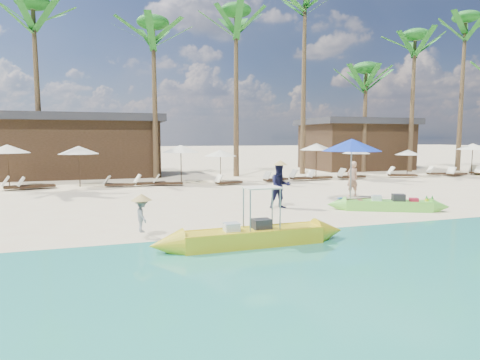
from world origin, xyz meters
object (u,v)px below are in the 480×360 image
object	(u,v)px
green_canoe	(387,205)
blue_umbrella	(352,145)
tourist	(352,179)
yellow_canoe	(253,236)

from	to	relation	value
green_canoe	blue_umbrella	bearing A→B (deg)	127.41
blue_umbrella	tourist	bearing A→B (deg)	55.06
yellow_canoe	tourist	distance (m)	9.91
tourist	blue_umbrella	size ratio (longest dim) A/B	0.61
tourist	green_canoe	bearing A→B (deg)	74.20
green_canoe	blue_umbrella	size ratio (longest dim) A/B	1.72
tourist	yellow_canoe	bearing A→B (deg)	40.57
yellow_canoe	blue_umbrella	distance (m)	8.05
green_canoe	tourist	xyz separation A→B (m)	(0.85, 3.63, 0.60)
tourist	blue_umbrella	xyz separation A→B (m)	(-1.26, -1.80, 1.59)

